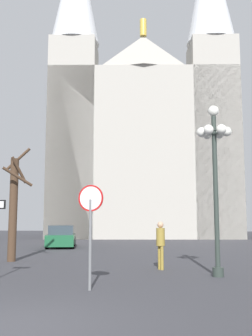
# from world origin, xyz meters

# --- Properties ---
(cathedral) EXTENTS (20.54, 13.93, 34.62)m
(cathedral) POSITION_xyz_m (-0.69, 35.78, 11.36)
(cathedral) COLOR #ADA89E
(cathedral) RESTS_ON ground
(stop_sign) EXTENTS (0.71, 0.17, 2.76)m
(stop_sign) POSITION_xyz_m (0.74, 3.71, 1.91)
(stop_sign) COLOR slate
(stop_sign) RESTS_ON ground
(street_lamp) EXTENTS (1.16, 1.05, 5.69)m
(street_lamp) POSITION_xyz_m (4.31, 6.71, 3.81)
(street_lamp) COLOR #2D3833
(street_lamp) RESTS_ON ground
(bare_tree) EXTENTS (1.65, 1.67, 5.23)m
(bare_tree) POSITION_xyz_m (-4.30, 10.39, 2.49)
(bare_tree) COLOR #473323
(bare_tree) RESTS_ON ground
(parked_car_near_green) EXTENTS (2.75, 4.65, 1.47)m
(parked_car_near_green) POSITION_xyz_m (-4.84, 19.71, 0.69)
(parked_car_near_green) COLOR #1E5B38
(parked_car_near_green) RESTS_ON ground
(pedestrian_walking) EXTENTS (0.32, 0.32, 1.76)m
(pedestrian_walking) POSITION_xyz_m (2.39, 8.29, 1.07)
(pedestrian_walking) COLOR olive
(pedestrian_walking) RESTS_ON ground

